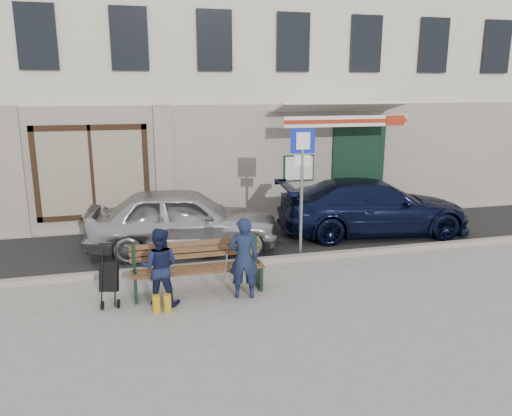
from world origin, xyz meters
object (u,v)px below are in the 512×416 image
object	(u,v)px
woman	(160,267)
car_silver	(184,220)
man	(244,258)
stroller	(109,278)
bench	(196,269)
parking_sign	(302,172)
car_navy	(373,207)

from	to	relation	value
woman	car_silver	bearing A→B (deg)	-87.29
man	stroller	bearing A→B (deg)	3.90
man	stroller	size ratio (longest dim) A/B	1.39
bench	woman	xyz separation A→B (m)	(-0.65, -0.34, 0.22)
bench	stroller	distance (m)	1.51
bench	stroller	bearing A→B (deg)	-175.23
bench	man	bearing A→B (deg)	-27.64
parking_sign	bench	bearing A→B (deg)	-145.28
car_navy	stroller	size ratio (longest dim) A/B	4.55
car_navy	woman	world-z (taller)	car_navy
car_navy	man	bearing A→B (deg)	132.67
car_navy	parking_sign	xyz separation A→B (m)	(-2.37, -1.23, 1.20)
parking_sign	bench	world-z (taller)	parking_sign
car_silver	man	size ratio (longest dim) A/B	2.93
bench	woman	distance (m)	0.77
woman	man	bearing A→B (deg)	-165.91
woman	car_navy	bearing A→B (deg)	-134.61
car_silver	bench	size ratio (longest dim) A/B	1.79
car_silver	woman	size ratio (longest dim) A/B	3.16
woman	stroller	size ratio (longest dim) A/B	1.29
man	woman	bearing A→B (deg)	8.11
woman	stroller	xyz separation A→B (m)	(-0.85, 0.22, -0.21)
parking_sign	woman	distance (m)	3.81
woman	bench	bearing A→B (deg)	-135.40
parking_sign	man	xyz separation A→B (m)	(-1.70, -1.82, -1.17)
car_navy	man	xyz separation A→B (m)	(-4.07, -3.05, 0.04)
car_silver	bench	bearing A→B (deg)	-174.61
bench	woman	world-z (taller)	woman
car_silver	parking_sign	size ratio (longest dim) A/B	1.53
bench	car_silver	bearing A→B (deg)	88.48
man	woman	xyz separation A→B (m)	(-1.45, 0.08, -0.05)
car_navy	parking_sign	bearing A→B (deg)	123.24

